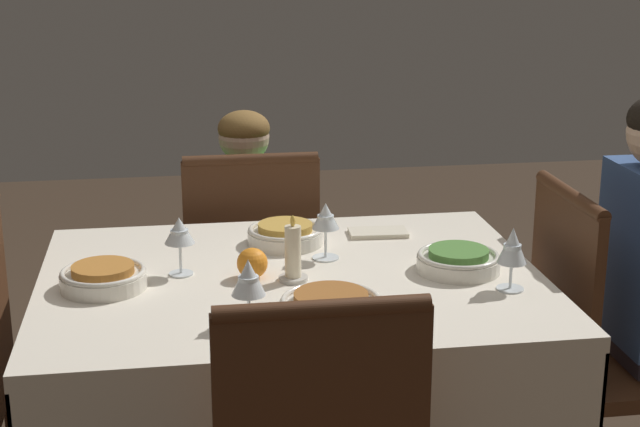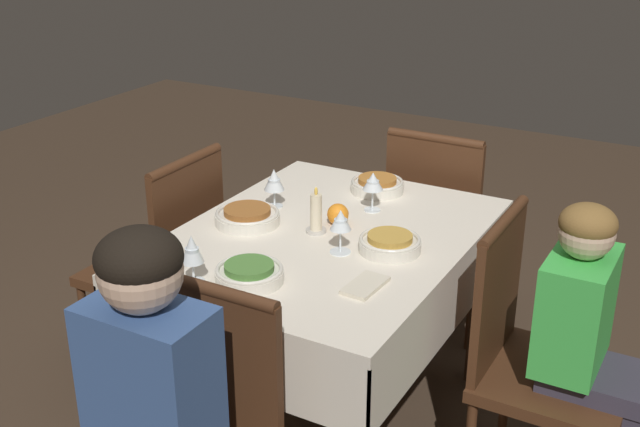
# 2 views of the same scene
# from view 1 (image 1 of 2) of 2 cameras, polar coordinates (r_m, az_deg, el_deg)

# --- Properties ---
(dining_table) EXTENTS (1.20, 0.92, 0.75)m
(dining_table) POSITION_cam_1_polar(r_m,az_deg,el_deg) (2.38, -1.65, -5.94)
(dining_table) COLOR silver
(dining_table) RESTS_ON ground_plane
(chair_east) EXTENTS (0.44, 0.44, 0.92)m
(chair_east) POSITION_cam_1_polar(r_m,az_deg,el_deg) (2.73, 16.23, -7.13)
(chair_east) COLOR #472816
(chair_east) RESTS_ON ground_plane
(chair_north) EXTENTS (0.44, 0.44, 0.92)m
(chair_north) POSITION_cam_1_polar(r_m,az_deg,el_deg) (3.09, -4.11, -3.69)
(chair_north) COLOR #472816
(chair_north) RESTS_ON ground_plane
(person_child_green) EXTENTS (0.30, 0.33, 1.00)m
(person_child_green) POSITION_cam_1_polar(r_m,az_deg,el_deg) (3.24, -4.38, -1.74)
(person_child_green) COLOR #383342
(person_child_green) RESTS_ON ground_plane
(bowl_east) EXTENTS (0.20, 0.20, 0.06)m
(bowl_east) POSITION_cam_1_polar(r_m,az_deg,el_deg) (2.39, 8.05, -2.71)
(bowl_east) COLOR silver
(bowl_east) RESTS_ON dining_table
(wine_glass_east) EXTENTS (0.07, 0.07, 0.15)m
(wine_glass_east) POSITION_cam_1_polar(r_m,az_deg,el_deg) (2.27, 11.13, -1.98)
(wine_glass_east) COLOR white
(wine_glass_east) RESTS_ON dining_table
(bowl_north) EXTENTS (0.20, 0.20, 0.06)m
(bowl_north) POSITION_cam_1_polar(r_m,az_deg,el_deg) (2.57, -2.04, -1.20)
(bowl_north) COLOR silver
(bowl_north) RESTS_ON dining_table
(wine_glass_north) EXTENTS (0.07, 0.07, 0.14)m
(wine_glass_north) POSITION_cam_1_polar(r_m,az_deg,el_deg) (2.43, 0.33, -0.30)
(wine_glass_north) COLOR white
(wine_glass_north) RESTS_ON dining_table
(bowl_south) EXTENTS (0.22, 0.22, 0.06)m
(bowl_south) POSITION_cam_1_polar(r_m,az_deg,el_deg) (2.09, 0.64, -5.41)
(bowl_south) COLOR silver
(bowl_south) RESTS_ON dining_table
(wine_glass_south) EXTENTS (0.07, 0.07, 0.14)m
(wine_glass_south) POSITION_cam_1_polar(r_m,az_deg,el_deg) (2.05, -4.19, -3.85)
(wine_glass_south) COLOR white
(wine_glass_south) RESTS_ON dining_table
(bowl_west) EXTENTS (0.20, 0.20, 0.06)m
(bowl_west) POSITION_cam_1_polar(r_m,az_deg,el_deg) (2.31, -12.50, -3.62)
(bowl_west) COLOR silver
(bowl_west) RESTS_ON dining_table
(wine_glass_west) EXTENTS (0.07, 0.07, 0.14)m
(wine_glass_west) POSITION_cam_1_polar(r_m,az_deg,el_deg) (2.34, -8.18, -1.11)
(wine_glass_west) COLOR white
(wine_glass_west) RESTS_ON dining_table
(candle_centerpiece) EXTENTS (0.07, 0.07, 0.16)m
(candle_centerpiece) POSITION_cam_1_polar(r_m,az_deg,el_deg) (2.30, -1.52, -2.52)
(candle_centerpiece) COLOR beige
(candle_centerpiece) RESTS_ON dining_table
(orange_fruit) EXTENTS (0.07, 0.07, 0.07)m
(orange_fruit) POSITION_cam_1_polar(r_m,az_deg,el_deg) (2.32, -3.95, -2.93)
(orange_fruit) COLOR orange
(orange_fruit) RESTS_ON dining_table
(napkin_red_folded) EXTENTS (0.16, 0.09, 0.01)m
(napkin_red_folded) POSITION_cam_1_polar(r_m,az_deg,el_deg) (2.65, 3.40, -1.12)
(napkin_red_folded) COLOR beige
(napkin_red_folded) RESTS_ON dining_table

